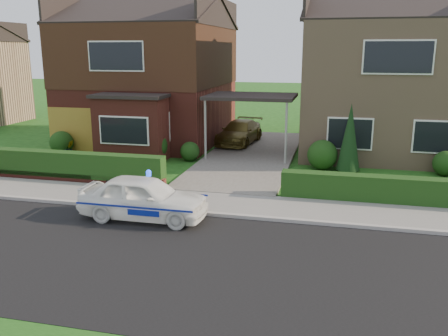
% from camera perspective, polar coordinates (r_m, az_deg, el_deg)
% --- Properties ---
extents(ground, '(120.00, 120.00, 0.00)m').
position_cam_1_polar(ground, '(11.17, -7.10, -10.85)').
color(ground, '#184512').
rests_on(ground, ground).
extents(road, '(60.00, 6.00, 0.02)m').
position_cam_1_polar(road, '(11.17, -7.10, -10.85)').
color(road, black).
rests_on(road, ground).
extents(kerb, '(60.00, 0.16, 0.12)m').
position_cam_1_polar(kerb, '(13.83, -2.71, -5.49)').
color(kerb, '#9E9993').
rests_on(kerb, ground).
extents(sidewalk, '(60.00, 2.00, 0.10)m').
position_cam_1_polar(sidewalk, '(14.79, -1.58, -4.20)').
color(sidewalk, slate).
rests_on(sidewalk, ground).
extents(driveway, '(3.80, 12.00, 0.12)m').
position_cam_1_polar(driveway, '(21.29, 3.20, 1.51)').
color(driveway, '#666059').
rests_on(driveway, ground).
extents(house_left, '(7.50, 9.53, 7.25)m').
position_cam_1_polar(house_left, '(25.21, -8.78, 11.94)').
color(house_left, maroon).
rests_on(house_left, ground).
extents(house_right, '(7.50, 8.06, 7.25)m').
position_cam_1_polar(house_right, '(23.58, 18.96, 10.85)').
color(house_right, '#A28163').
rests_on(house_right, ground).
extents(carport_link, '(3.80, 3.00, 2.77)m').
position_cam_1_polar(carport_link, '(20.84, 3.28, 8.47)').
color(carport_link, black).
rests_on(carport_link, ground).
extents(garage_door, '(2.20, 0.10, 2.10)m').
position_cam_1_polar(garage_door, '(23.06, -17.92, 4.33)').
color(garage_door, olive).
rests_on(garage_door, ground).
extents(dwarf_wall, '(7.70, 0.25, 0.36)m').
position_cam_1_polar(dwarf_wall, '(18.10, -18.60, -1.09)').
color(dwarf_wall, maroon).
rests_on(dwarf_wall, ground).
extents(hedge_left, '(7.50, 0.55, 0.90)m').
position_cam_1_polar(hedge_left, '(18.26, -18.32, -1.52)').
color(hedge_left, black).
rests_on(hedge_left, ground).
extents(hedge_right, '(7.50, 0.55, 0.80)m').
position_cam_1_polar(hedge_right, '(15.69, 20.68, -4.25)').
color(hedge_right, black).
rests_on(hedge_right, ground).
extents(shrub_left_far, '(1.08, 1.08, 1.08)m').
position_cam_1_polar(shrub_left_far, '(22.90, -18.95, 2.88)').
color(shrub_left_far, black).
rests_on(shrub_left_far, ground).
extents(shrub_left_mid, '(1.32, 1.32, 1.32)m').
position_cam_1_polar(shrub_left_mid, '(20.66, -8.63, 2.68)').
color(shrub_left_mid, black).
rests_on(shrub_left_mid, ground).
extents(shrub_left_near, '(0.84, 0.84, 0.84)m').
position_cam_1_polar(shrub_left_near, '(20.45, -4.12, 2.00)').
color(shrub_left_near, black).
rests_on(shrub_left_near, ground).
extents(shrub_right_near, '(1.20, 1.20, 1.20)m').
position_cam_1_polar(shrub_right_near, '(19.31, 11.76, 1.56)').
color(shrub_right_near, black).
rests_on(shrub_right_near, ground).
extents(shrub_right_mid, '(0.96, 0.96, 0.96)m').
position_cam_1_polar(shrub_right_mid, '(19.86, 25.12, 0.50)').
color(shrub_right_mid, black).
rests_on(shrub_right_mid, ground).
extents(conifer_a, '(0.90, 0.90, 2.60)m').
position_cam_1_polar(conifer_a, '(18.98, 14.86, 3.33)').
color(conifer_a, black).
rests_on(conifer_a, ground).
extents(police_car, '(3.35, 3.65, 1.41)m').
position_cam_1_polar(police_car, '(13.56, -9.66, -3.58)').
color(police_car, white).
rests_on(police_car, ground).
extents(driveway_car, '(1.99, 4.01, 1.12)m').
position_cam_1_polar(driveway_car, '(23.68, 1.88, 4.34)').
color(driveway_car, brown).
rests_on(driveway_car, driveway).
extents(potted_plant_a, '(0.43, 0.35, 0.71)m').
position_cam_1_polar(potted_plant_a, '(18.80, -18.40, 0.02)').
color(potted_plant_a, gray).
rests_on(potted_plant_a, ground).
extents(potted_plant_b, '(0.54, 0.52, 0.76)m').
position_cam_1_polar(potted_plant_b, '(22.16, -18.13, 2.17)').
color(potted_plant_b, gray).
rests_on(potted_plant_b, ground).
extents(potted_plant_c, '(0.50, 0.50, 0.79)m').
position_cam_1_polar(potted_plant_c, '(17.18, -8.03, -0.53)').
color(potted_plant_c, gray).
rests_on(potted_plant_c, ground).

